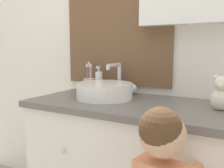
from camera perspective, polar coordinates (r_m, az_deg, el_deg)
The scene contains 5 objects.
wall_back at distance 1.65m, azimuth 8.92°, elevation 12.98°, with size 3.20×0.18×2.50m.
sink_basin at distance 1.48m, azimuth -1.53°, elevation -1.39°, with size 0.33×0.39×0.20m.
toothbrush_holder at distance 1.77m, azimuth -5.12°, elevation 0.04°, with size 0.08×0.08×0.20m.
soap_dispenser at distance 1.70m, azimuth -3.00°, elevation 0.60°, with size 0.05×0.05×0.18m.
teddy_bear at distance 1.29m, azimuth 23.59°, elevation -2.08°, with size 0.09×0.08×0.17m.
Camera 1 is at (0.58, -0.92, 1.14)m, focal length 40.00 mm.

